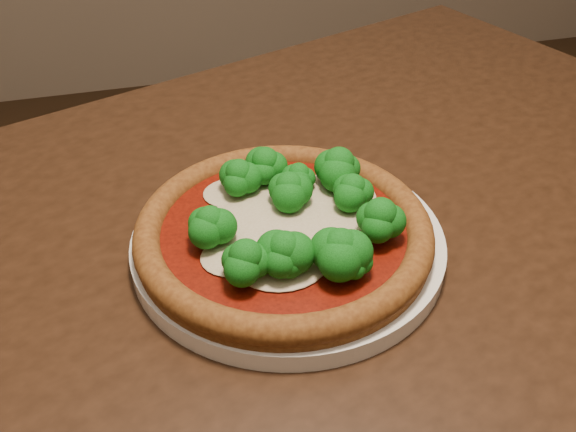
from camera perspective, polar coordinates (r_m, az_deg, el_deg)
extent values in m
cube|color=black|center=(0.58, 3.58, -7.15)|extent=(1.42, 1.24, 0.04)
cylinder|color=black|center=(1.34, 11.09, 0.68)|extent=(0.06, 0.06, 0.71)
cylinder|color=white|center=(0.59, 0.00, -2.37)|extent=(0.29, 0.29, 0.02)
cylinder|color=brown|center=(0.58, -0.38, -1.75)|extent=(0.26, 0.26, 0.01)
torus|color=brown|center=(0.57, -0.38, -1.20)|extent=(0.27, 0.27, 0.02)
cylinder|color=#6E1005|center=(0.57, -0.38, -1.17)|extent=(0.22, 0.22, 0.00)
ellipsoid|color=beige|center=(0.54, -4.76, -3.57)|extent=(0.06, 0.05, 0.00)
ellipsoid|color=beige|center=(0.58, -1.39, -0.52)|extent=(0.11, 0.10, 0.01)
ellipsoid|color=beige|center=(0.58, 4.69, -0.43)|extent=(0.07, 0.07, 0.01)
ellipsoid|color=beige|center=(0.62, -5.10, 2.09)|extent=(0.05, 0.05, 0.00)
ellipsoid|color=beige|center=(0.58, -4.85, -0.75)|extent=(0.07, 0.06, 0.01)
ellipsoid|color=beige|center=(0.61, 2.48, 1.92)|extent=(0.07, 0.07, 0.01)
ellipsoid|color=beige|center=(0.61, -2.48, 2.12)|extent=(0.07, 0.06, 0.01)
ellipsoid|color=beige|center=(0.54, -0.63, -4.08)|extent=(0.08, 0.07, 0.01)
ellipsoid|color=beige|center=(0.61, 5.28, 1.71)|extent=(0.06, 0.05, 0.00)
ellipsoid|color=#15861C|center=(0.51, 0.33, -3.54)|extent=(0.04, 0.04, 0.03)
ellipsoid|color=#15861C|center=(0.62, -2.04, 4.74)|extent=(0.05, 0.05, 0.04)
ellipsoid|color=#15861C|center=(0.61, 4.53, 4.54)|extent=(0.05, 0.05, 0.04)
ellipsoid|color=#15861C|center=(0.55, 8.21, -0.05)|extent=(0.05, 0.05, 0.04)
ellipsoid|color=#15861C|center=(0.55, -6.92, -0.62)|extent=(0.04, 0.04, 0.04)
ellipsoid|color=#15861C|center=(0.51, -0.32, -3.08)|extent=(0.05, 0.05, 0.04)
ellipsoid|color=#15861C|center=(0.51, -3.76, -3.77)|extent=(0.05, 0.05, 0.04)
ellipsoid|color=#15861C|center=(0.60, -4.38, 3.67)|extent=(0.04, 0.04, 0.04)
ellipsoid|color=#15861C|center=(0.51, 5.97, -3.91)|extent=(0.03, 0.03, 0.03)
ellipsoid|color=#15861C|center=(0.51, 4.69, -2.92)|extent=(0.05, 0.05, 0.04)
ellipsoid|color=#15861C|center=(0.59, 5.75, 2.39)|extent=(0.04, 0.04, 0.04)
ellipsoid|color=#15861C|center=(0.58, 0.12, 2.50)|extent=(0.05, 0.05, 0.04)
ellipsoid|color=#15861C|center=(0.61, 0.95, 3.63)|extent=(0.04, 0.04, 0.03)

